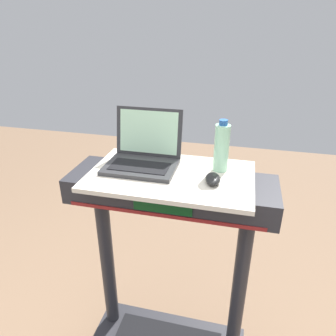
# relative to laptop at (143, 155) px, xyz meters

# --- Properties ---
(desk_board) EXTENTS (0.69, 0.43, 0.02)m
(desk_board) POSITION_rel_laptop_xyz_m (0.14, -0.06, -0.06)
(desk_board) COLOR beige
(desk_board) RESTS_ON treadmill_base
(laptop) EXTENTS (0.31, 0.26, 0.24)m
(laptop) POSITION_rel_laptop_xyz_m (0.00, 0.00, 0.00)
(laptop) COLOR #2D2D30
(laptop) RESTS_ON desk_board
(computer_mouse) EXTENTS (0.07, 0.11, 0.03)m
(computer_mouse) POSITION_rel_laptop_xyz_m (0.32, -0.10, -0.03)
(computer_mouse) COLOR black
(computer_mouse) RESTS_ON desk_board
(water_bottle) EXTENTS (0.06, 0.06, 0.23)m
(water_bottle) POSITION_rel_laptop_xyz_m (0.34, 0.03, 0.06)
(water_bottle) COLOR #9EDBB2
(water_bottle) RESTS_ON desk_board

